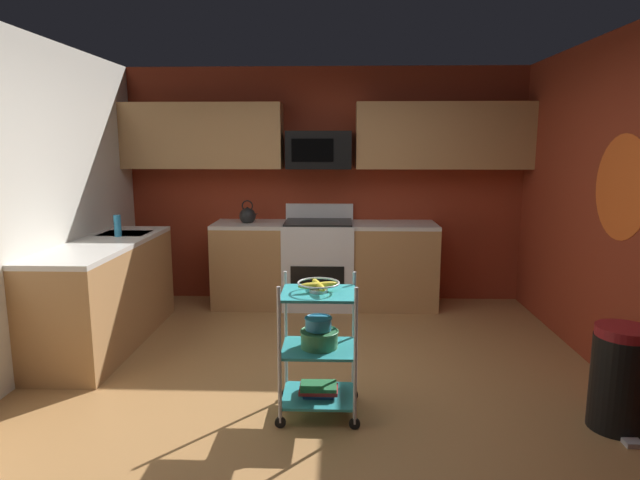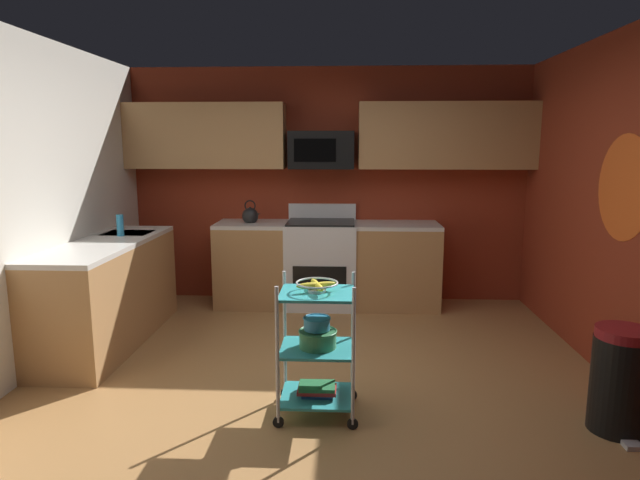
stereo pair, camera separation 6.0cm
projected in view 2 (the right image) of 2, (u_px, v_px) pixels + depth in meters
floor at (316, 391)px, 3.96m from camera, size 4.40×4.80×0.04m
wall_back at (328, 186)px, 6.12m from camera, size 4.52×0.06×2.60m
wall_left at (3, 210)px, 3.84m from camera, size 0.06×4.80×2.60m
wall_flower_decal at (624, 188)px, 3.88m from camera, size 0.00×0.77×0.77m
counter_run at (241, 275)px, 5.45m from camera, size 3.41×2.49×0.92m
oven_range at (321, 263)px, 5.95m from camera, size 0.76×0.65×1.10m
upper_cabinets at (329, 136)px, 5.84m from camera, size 4.40×0.33×0.70m
microwave at (321, 150)px, 5.84m from camera, size 0.70×0.39×0.40m
rolling_cart at (317, 348)px, 3.51m from camera, size 0.54×0.42×0.91m
fruit_bowl at (317, 285)px, 3.44m from camera, size 0.27×0.27×0.07m
mixing_bowl_large at (318, 338)px, 3.50m from camera, size 0.25×0.25×0.11m
mixing_bowl_small at (317, 323)px, 3.50m from camera, size 0.18×0.18×0.08m
book_stack at (317, 389)px, 3.56m from camera, size 0.26×0.17×0.07m
kettle at (250, 216)px, 5.89m from camera, size 0.21×0.18×0.26m
dish_soap_bottle at (120, 225)px, 5.01m from camera, size 0.06×0.06×0.20m
trash_can at (620, 380)px, 3.32m from camera, size 0.34×0.42×0.66m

